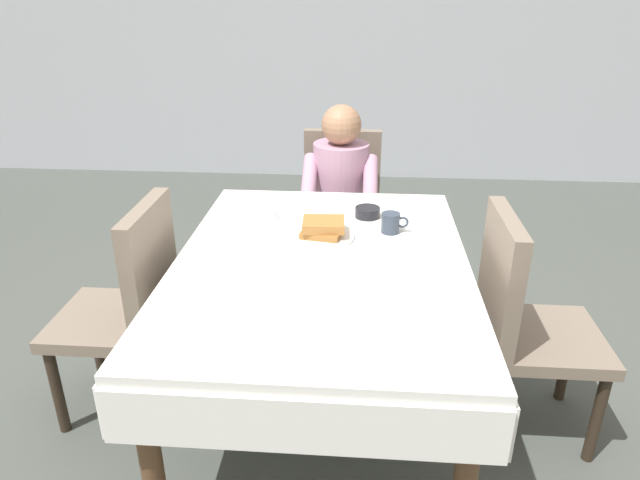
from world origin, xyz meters
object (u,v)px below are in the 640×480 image
Objects in this scene: chair_left_side at (131,299)px; chair_diner at (341,203)px; cup_coffee at (391,223)px; fork_left_of_plate at (273,237)px; syrup_pitcher at (273,214)px; plate_breakfast at (320,235)px; spoon_near_edge at (302,267)px; dining_table_main at (322,279)px; breakfast_stack at (323,227)px; bowl_butter at (368,212)px; knife_right_of_plate at (366,240)px; diner_person at (340,189)px; chair_right_side at (522,314)px.

chair_diner is at bearing -34.32° from chair_left_side.
fork_left_of_plate is at bearing -169.09° from cup_coffee.
chair_left_side is 0.68m from syrup_pitcher.
syrup_pitcher is (-0.26, -0.83, 0.25)m from chair_diner.
plate_breakfast is 1.87× the size of spoon_near_edge.
chair_left_side is at bearing -147.48° from syrup_pitcher.
fork_left_of_plate is (-0.48, -0.09, -0.04)m from cup_coffee.
chair_diner is (0.03, 1.17, -0.12)m from dining_table_main.
chair_diner is at bearing 87.86° from breakfast_stack.
breakfast_stack is 0.31m from bowl_butter.
plate_breakfast is 2.48× the size of cup_coffee.
breakfast_stack is at bearing 84.87° from knife_right_of_plate.
knife_right_of_plate is (-0.00, -0.26, -0.02)m from bowl_butter.
bowl_butter is at bearing 12.94° from syrup_pitcher.
chair_diner is 5.17× the size of fork_left_of_plate.
diner_person is at bearing 107.96° from cup_coffee.
cup_coffee is 0.14m from knife_right_of_plate.
chair_diner is 0.90m from syrup_pitcher.
chair_diner reaches higher than fork_left_of_plate.
breakfast_stack is (-0.04, -0.98, 0.26)m from chair_diner.
dining_table_main is at bearing -135.85° from fork_left_of_plate.
fork_left_of_plate is (-0.21, 0.18, 0.09)m from dining_table_main.
chair_left_side is 11.63× the size of syrup_pitcher.
plate_breakfast is at bearing -129.29° from bowl_butter.
dining_table_main is at bearing -111.62° from bowl_butter.
diner_person is at bearing 90.00° from chair_diner.
dining_table_main is 8.40× the size of breakfast_stack.
fork_left_of_plate is (-0.38, -0.26, -0.02)m from bowl_butter.
knife_right_of_plate is (-0.10, -0.09, -0.04)m from cup_coffee.
breakfast_stack is at bearing 68.89° from spoon_near_edge.
chair_diner reaches higher than plate_breakfast.
plate_breakfast is 1.40× the size of knife_right_of_plate.
chair_right_side is at bearing -106.08° from fork_left_of_plate.
plate_breakfast is 3.50× the size of syrup_pitcher.
chair_right_side is at bearing -13.71° from breakfast_stack.
dining_table_main is 8.47× the size of fork_left_of_plate.
plate_breakfast is at bearing 96.21° from dining_table_main.
chair_right_side is 0.84m from breakfast_stack.
chair_right_side is at bearing -14.02° from plate_breakfast.
chair_right_side reaches higher than syrup_pitcher.
cup_coffee is at bearing 105.00° from chair_diner.
cup_coffee is at bearing -75.42° from chair_left_side.
cup_coffee is at bearing -59.54° from bowl_butter.
dining_table_main is 0.22m from plate_breakfast.
knife_right_of_plate is at bearing -90.85° from bowl_butter.
chair_diner is 11.63× the size of syrup_pitcher.
dining_table_main is 13.85× the size of bowl_butter.
diner_person reaches higher than spoon_near_edge.
plate_breakfast reaches higher than spoon_near_edge.
chair_diner reaches higher than dining_table_main.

